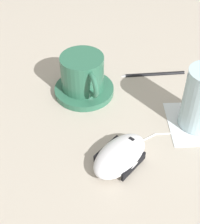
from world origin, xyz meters
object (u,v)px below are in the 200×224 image
(saucer, at_px, (84,90))
(computer_mouse, at_px, (120,156))
(pen, at_px, (153,73))
(coffee_cup, at_px, (83,73))

(saucer, xyz_separation_m, computer_mouse, (0.01, -0.20, 0.01))
(saucer, distance_m, computer_mouse, 0.20)
(saucer, bearing_deg, computer_mouse, -88.17)
(computer_mouse, relative_size, pen, 0.90)
(saucer, relative_size, pen, 0.86)
(saucer, distance_m, coffee_cup, 0.04)
(saucer, xyz_separation_m, pen, (0.16, 0.01, -0.00))
(pen, bearing_deg, saucer, -175.46)
(saucer, height_order, pen, saucer)
(computer_mouse, distance_m, pen, 0.26)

